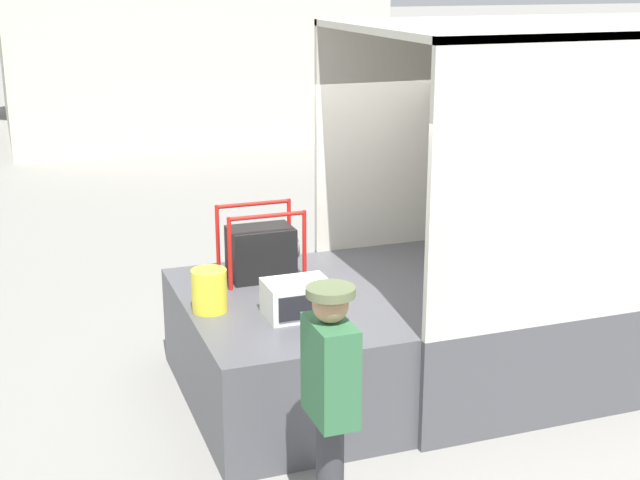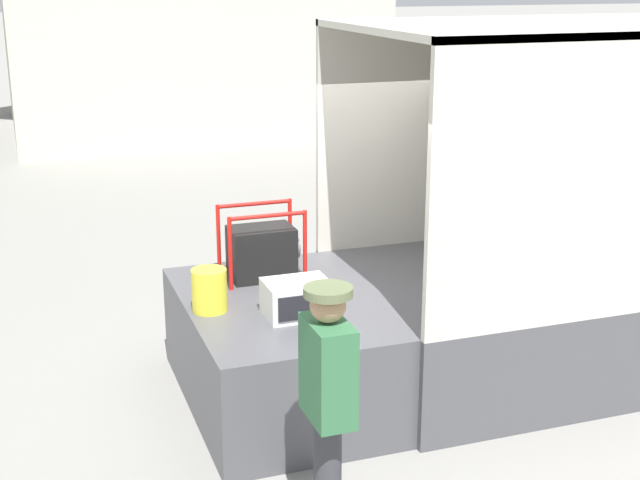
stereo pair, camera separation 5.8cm
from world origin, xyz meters
name	(u,v)px [view 2 (the right image)]	position (x,y,z in m)	size (l,w,h in m)	color
ground_plane	(361,386)	(0.00, 0.00, 0.00)	(160.00, 160.00, 0.00)	gray
tailgate_deck	(278,351)	(-0.75, 0.00, 0.45)	(1.50, 2.28, 0.90)	#4C4C51
microwave	(297,299)	(-0.70, -0.36, 1.04)	(0.51, 0.40, 0.28)	white
portable_generator	(263,251)	(-0.70, 0.60, 1.14)	(0.70, 0.46, 0.64)	black
orange_bucket	(209,290)	(-1.32, -0.03, 1.07)	(0.28, 0.28, 0.34)	yellow
worker_person	(328,386)	(-0.99, -1.88, 1.03)	(0.30, 0.44, 1.68)	#38383D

